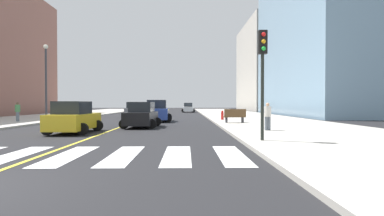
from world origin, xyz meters
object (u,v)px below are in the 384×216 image
(street_lamp, at_px, (46,75))
(pedestrian_walking_west, at_px, (18,111))
(car_white_nearest, at_px, (188,108))
(car_blue_third, at_px, (157,111))
(park_bench, at_px, (235,116))
(traffic_light_near_corner, at_px, (263,63))
(car_black_second, at_px, (141,116))
(car_yellow_fifth, at_px, (74,118))
(car_red_sixth, at_px, (137,107))
(fire_hydrant, at_px, (222,115))
(pedestrian_waiting_east, at_px, (268,115))
(car_gray_fourth, at_px, (134,110))

(street_lamp, bearing_deg, pedestrian_walking_west, -122.53)
(car_white_nearest, xyz_separation_m, car_blue_third, (-3.14, -29.01, 0.10))
(car_white_nearest, height_order, park_bench, car_white_nearest)
(street_lamp, bearing_deg, traffic_light_near_corner, -44.09)
(car_blue_third, bearing_deg, street_lamp, -4.76)
(pedestrian_walking_west, bearing_deg, street_lamp, 144.20)
(car_black_second, distance_m, car_yellow_fifth, 5.24)
(pedestrian_walking_west, bearing_deg, park_bench, 79.86)
(car_red_sixth, height_order, fire_hydrant, car_red_sixth)
(car_blue_third, xyz_separation_m, park_bench, (6.76, -4.16, -0.27))
(car_white_nearest, xyz_separation_m, fire_hydrant, (3.15, -28.67, -0.28))
(car_yellow_fifth, bearing_deg, car_red_sixth, 96.51)
(park_bench, distance_m, pedestrian_waiting_east, 6.94)
(car_gray_fourth, xyz_separation_m, park_bench, (10.48, -13.40, -0.19))
(traffic_light_near_corner, distance_m, park_bench, 11.97)
(traffic_light_near_corner, bearing_deg, car_white_nearest, -86.27)
(car_blue_third, distance_m, street_lamp, 11.17)
(car_gray_fourth, relative_size, pedestrian_walking_west, 2.52)
(car_black_second, relative_size, car_yellow_fifth, 1.00)
(traffic_light_near_corner, bearing_deg, park_bench, -93.44)
(car_yellow_fifth, bearing_deg, pedestrian_waiting_east, 1.25)
(car_yellow_fifth, xyz_separation_m, traffic_light_near_corner, (9.83, -4.84, 2.59))
(car_black_second, xyz_separation_m, park_bench, (7.19, 2.74, -0.17))
(car_gray_fourth, bearing_deg, car_blue_third, -69.65)
(pedestrian_waiting_east, relative_size, pedestrian_walking_west, 0.96)
(car_white_nearest, relative_size, car_yellow_fifth, 0.99)
(car_white_nearest, bearing_deg, car_gray_fourth, 69.57)
(car_yellow_fifth, height_order, pedestrian_walking_west, car_yellow_fifth)
(pedestrian_walking_west, bearing_deg, car_yellow_fifth, 39.21)
(car_black_second, height_order, car_gray_fourth, car_gray_fourth)
(car_white_nearest, relative_size, pedestrian_walking_west, 2.44)
(car_yellow_fifth, relative_size, pedestrian_walking_west, 2.47)
(car_black_second, relative_size, pedestrian_waiting_east, 2.58)
(car_gray_fourth, distance_m, street_lamp, 11.77)
(car_black_second, bearing_deg, pedestrian_walking_west, -20.80)
(car_red_sixth, bearing_deg, traffic_light_near_corner, -77.30)
(park_bench, bearing_deg, car_black_second, 106.29)
(car_yellow_fifth, distance_m, street_lamp, 13.69)
(car_red_sixth, bearing_deg, pedestrian_walking_west, -99.94)
(pedestrian_walking_west, distance_m, street_lamp, 4.28)
(park_bench, bearing_deg, pedestrian_waiting_east, -177.72)
(car_black_second, distance_m, pedestrian_walking_west, 12.66)
(car_white_nearest, xyz_separation_m, car_black_second, (-3.57, -35.91, 0.00))
(pedestrian_walking_west, bearing_deg, traffic_light_near_corner, 49.26)
(car_yellow_fifth, bearing_deg, fire_hydrant, 50.01)
(car_black_second, xyz_separation_m, car_blue_third, (0.43, 6.90, 0.10))
(car_blue_third, distance_m, car_gray_fourth, 9.96)
(park_bench, bearing_deg, fire_hydrant, 1.41)
(car_black_second, distance_m, car_blue_third, 6.92)
(car_yellow_fifth, relative_size, traffic_light_near_corner, 0.89)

